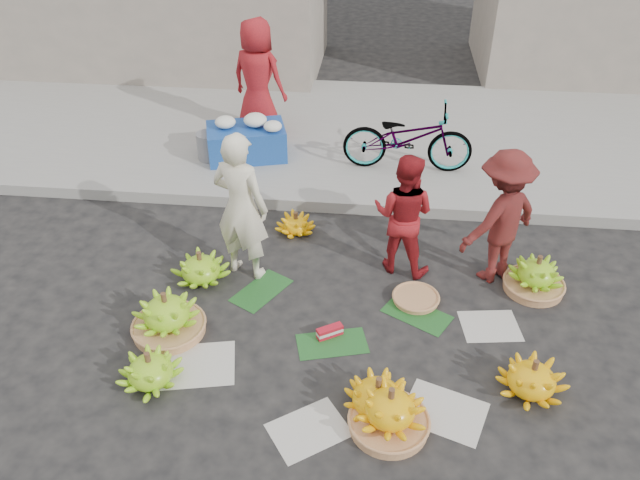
# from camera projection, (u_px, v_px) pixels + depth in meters

# --- Properties ---
(ground) EXTENTS (80.00, 80.00, 0.00)m
(ground) POSITION_uv_depth(u_px,v_px,m) (344.00, 330.00, 5.99)
(ground) COLOR black
(ground) RESTS_ON ground
(curb) EXTENTS (40.00, 0.25, 0.15)m
(curb) POSITION_uv_depth(u_px,v_px,m) (357.00, 204.00, 7.74)
(curb) COLOR gray
(curb) RESTS_ON ground
(sidewalk) EXTENTS (40.00, 4.00, 0.12)m
(sidewalk) POSITION_uv_depth(u_px,v_px,m) (365.00, 133.00, 9.47)
(sidewalk) COLOR gray
(sidewalk) RESTS_ON ground
(newspaper_scatter) EXTENTS (3.20, 1.80, 0.00)m
(newspaper_scatter) POSITION_uv_depth(u_px,v_px,m) (338.00, 394.00, 5.33)
(newspaper_scatter) COLOR beige
(newspaper_scatter) RESTS_ON ground
(banana_leaves) EXTENTS (2.00, 1.00, 0.00)m
(banana_leaves) POSITION_uv_depth(u_px,v_px,m) (336.00, 315.00, 6.16)
(banana_leaves) COLOR #194D1F
(banana_leaves) RESTS_ON ground
(banana_bunch_0) EXTENTS (0.74, 0.74, 0.47)m
(banana_bunch_0) POSITION_uv_depth(u_px,v_px,m) (167.00, 315.00, 5.86)
(banana_bunch_0) COLOR #AF7449
(banana_bunch_0) RESTS_ON ground
(banana_bunch_1) EXTENTS (0.64, 0.64, 0.35)m
(banana_bunch_1) POSITION_uv_depth(u_px,v_px,m) (150.00, 370.00, 5.36)
(banana_bunch_1) COLOR #74C11B
(banana_bunch_1) RESTS_ON ground
(banana_bunch_2) EXTENTS (0.64, 0.64, 0.44)m
(banana_bunch_2) POSITION_uv_depth(u_px,v_px,m) (390.00, 411.00, 4.94)
(banana_bunch_2) COLOR #AF7449
(banana_bunch_2) RESTS_ON ground
(banana_bunch_3) EXTENTS (0.65, 0.65, 0.37)m
(banana_bunch_3) POSITION_uv_depth(u_px,v_px,m) (378.00, 396.00, 5.11)
(banana_bunch_3) COLOR yellow
(banana_bunch_3) RESTS_ON ground
(banana_bunch_4) EXTENTS (0.72, 0.72, 0.36)m
(banana_bunch_4) POSITION_uv_depth(u_px,v_px,m) (532.00, 378.00, 5.27)
(banana_bunch_4) COLOR yellow
(banana_bunch_4) RESTS_ON ground
(banana_bunch_5) EXTENTS (0.61, 0.61, 0.43)m
(banana_bunch_5) POSITION_uv_depth(u_px,v_px,m) (536.00, 276.00, 6.39)
(banana_bunch_5) COLOR #AF7449
(banana_bunch_5) RESTS_ON ground
(banana_bunch_6) EXTENTS (0.60, 0.60, 0.36)m
(banana_bunch_6) POSITION_uv_depth(u_px,v_px,m) (201.00, 268.00, 6.54)
(banana_bunch_6) COLOR #74C11B
(banana_bunch_6) RESTS_ON ground
(banana_bunch_7) EXTENTS (0.41, 0.41, 0.27)m
(banana_bunch_7) POSITION_uv_depth(u_px,v_px,m) (296.00, 224.00, 7.30)
(banana_bunch_7) COLOR yellow
(banana_bunch_7) RESTS_ON ground
(basket_spare) EXTENTS (0.54, 0.54, 0.05)m
(basket_spare) POSITION_uv_depth(u_px,v_px,m) (416.00, 299.00, 6.33)
(basket_spare) COLOR #AF7449
(basket_spare) RESTS_ON ground
(incense_stack) EXTENTS (0.26, 0.20, 0.10)m
(incense_stack) POSITION_uv_depth(u_px,v_px,m) (330.00, 331.00, 5.89)
(incense_stack) COLOR red
(incense_stack) RESTS_ON ground
(vendor_cream) EXTENTS (0.69, 0.55, 1.63)m
(vendor_cream) POSITION_uv_depth(u_px,v_px,m) (241.00, 207.00, 6.28)
(vendor_cream) COLOR #F2EACC
(vendor_cream) RESTS_ON ground
(vendor_red) EXTENTS (0.78, 0.69, 1.35)m
(vendor_red) POSITION_uv_depth(u_px,v_px,m) (403.00, 214.00, 6.42)
(vendor_red) COLOR #AE1A1D
(vendor_red) RESTS_ON ground
(man_striped) EXTENTS (1.08, 1.01, 1.47)m
(man_striped) POSITION_uv_depth(u_px,v_px,m) (501.00, 217.00, 6.27)
(man_striped) COLOR maroon
(man_striped) RESTS_ON ground
(flower_table) EXTENTS (1.19, 0.92, 0.61)m
(flower_table) POSITION_uv_depth(u_px,v_px,m) (247.00, 140.00, 8.57)
(flower_table) COLOR #164093
(flower_table) RESTS_ON sidewalk
(grey_bucket) EXTENTS (0.33, 0.33, 0.38)m
(grey_bucket) POSITION_uv_depth(u_px,v_px,m) (209.00, 146.00, 8.55)
(grey_bucket) COLOR slate
(grey_bucket) RESTS_ON sidewalk
(flower_vendor) EXTENTS (0.96, 0.78, 1.68)m
(flower_vendor) POSITION_uv_depth(u_px,v_px,m) (258.00, 78.00, 8.88)
(flower_vendor) COLOR #AE1A1D
(flower_vendor) RESTS_ON sidewalk
(bicycle) EXTENTS (0.61, 1.71, 0.89)m
(bicycle) POSITION_uv_depth(u_px,v_px,m) (408.00, 138.00, 8.17)
(bicycle) COLOR gray
(bicycle) RESTS_ON sidewalk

